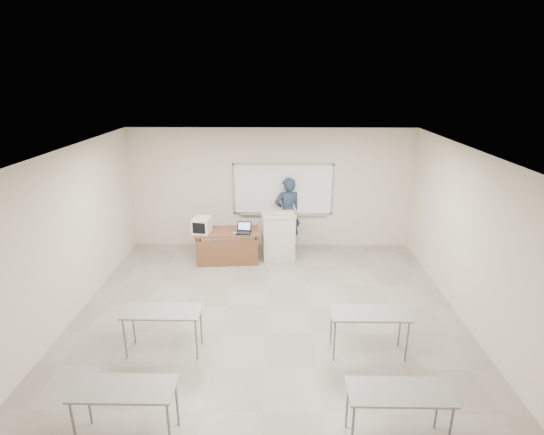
{
  "coord_description": "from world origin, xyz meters",
  "views": [
    {
      "loc": [
        0.2,
        -6.21,
        4.18
      ],
      "look_at": [
        0.06,
        2.2,
        1.35
      ],
      "focal_mm": 28.0,
      "sensor_mm": 36.0,
      "label": 1
    }
  ],
  "objects_px": {
    "whiteboard": "(283,190)",
    "crt_monitor": "(202,225)",
    "mouse": "(235,233)",
    "instructor_desk": "(227,240)",
    "laptop": "(244,230)",
    "presenter": "(288,213)",
    "podium": "(278,236)",
    "keyboard": "(285,212)"
  },
  "relations": [
    {
      "from": "whiteboard",
      "to": "laptop",
      "type": "bearing_deg",
      "value": -129.85
    },
    {
      "from": "podium",
      "to": "laptop",
      "type": "distance_m",
      "value": 0.89
    },
    {
      "from": "crt_monitor",
      "to": "presenter",
      "type": "relative_size",
      "value": 0.24
    },
    {
      "from": "crt_monitor",
      "to": "mouse",
      "type": "xyz_separation_m",
      "value": [
        0.75,
        -0.08,
        -0.16
      ]
    },
    {
      "from": "whiteboard",
      "to": "laptop",
      "type": "xyz_separation_m",
      "value": [
        -0.9,
        -1.08,
        -0.67
      ]
    },
    {
      "from": "instructor_desk",
      "to": "presenter",
      "type": "xyz_separation_m",
      "value": [
        1.42,
        1.0,
        0.36
      ]
    },
    {
      "from": "instructor_desk",
      "to": "podium",
      "type": "bearing_deg",
      "value": 9.55
    },
    {
      "from": "laptop",
      "to": "mouse",
      "type": "bearing_deg",
      "value": -155.88
    },
    {
      "from": "podium",
      "to": "presenter",
      "type": "height_order",
      "value": "presenter"
    },
    {
      "from": "laptop",
      "to": "keyboard",
      "type": "distance_m",
      "value": 1.07
    },
    {
      "from": "instructor_desk",
      "to": "podium",
      "type": "height_order",
      "value": "podium"
    },
    {
      "from": "whiteboard",
      "to": "crt_monitor",
      "type": "xyz_separation_m",
      "value": [
        -1.85,
        -1.08,
        -0.56
      ]
    },
    {
      "from": "whiteboard",
      "to": "keyboard",
      "type": "relative_size",
      "value": 5.96
    },
    {
      "from": "whiteboard",
      "to": "crt_monitor",
      "type": "distance_m",
      "value": 2.22
    },
    {
      "from": "keyboard",
      "to": "presenter",
      "type": "relative_size",
      "value": 0.23
    },
    {
      "from": "whiteboard",
      "to": "crt_monitor",
      "type": "bearing_deg",
      "value": -149.72
    },
    {
      "from": "instructor_desk",
      "to": "keyboard",
      "type": "height_order",
      "value": "keyboard"
    },
    {
      "from": "keyboard",
      "to": "instructor_desk",
      "type": "bearing_deg",
      "value": -152.44
    },
    {
      "from": "laptop",
      "to": "keyboard",
      "type": "height_order",
      "value": "keyboard"
    },
    {
      "from": "podium",
      "to": "presenter",
      "type": "bearing_deg",
      "value": 64.42
    },
    {
      "from": "instructor_desk",
      "to": "keyboard",
      "type": "relative_size",
      "value": 3.54
    },
    {
      "from": "mouse",
      "to": "crt_monitor",
      "type": "bearing_deg",
      "value": 178.25
    },
    {
      "from": "whiteboard",
      "to": "instructor_desk",
      "type": "bearing_deg",
      "value": -140.64
    },
    {
      "from": "whiteboard",
      "to": "laptop",
      "type": "relative_size",
      "value": 7.76
    },
    {
      "from": "podium",
      "to": "keyboard",
      "type": "xyz_separation_m",
      "value": [
        0.15,
        0.08,
        0.56
      ]
    },
    {
      "from": "podium",
      "to": "presenter",
      "type": "xyz_separation_m",
      "value": [
        0.23,
        0.7,
        0.35
      ]
    },
    {
      "from": "instructor_desk",
      "to": "crt_monitor",
      "type": "xyz_separation_m",
      "value": [
        -0.55,
        -0.01,
        0.38
      ]
    },
    {
      "from": "mouse",
      "to": "keyboard",
      "type": "relative_size",
      "value": 0.22
    },
    {
      "from": "instructor_desk",
      "to": "laptop",
      "type": "xyz_separation_m",
      "value": [
        0.4,
        -0.01,
        0.26
      ]
    },
    {
      "from": "whiteboard",
      "to": "podium",
      "type": "height_order",
      "value": "whiteboard"
    },
    {
      "from": "instructor_desk",
      "to": "laptop",
      "type": "relative_size",
      "value": 4.6
    },
    {
      "from": "instructor_desk",
      "to": "keyboard",
      "type": "distance_m",
      "value": 1.51
    },
    {
      "from": "crt_monitor",
      "to": "presenter",
      "type": "distance_m",
      "value": 2.22
    },
    {
      "from": "whiteboard",
      "to": "mouse",
      "type": "relative_size",
      "value": 26.91
    },
    {
      "from": "crt_monitor",
      "to": "keyboard",
      "type": "distance_m",
      "value": 1.94
    },
    {
      "from": "whiteboard",
      "to": "presenter",
      "type": "height_order",
      "value": "whiteboard"
    },
    {
      "from": "instructor_desk",
      "to": "presenter",
      "type": "bearing_deg",
      "value": 30.51
    },
    {
      "from": "crt_monitor",
      "to": "keyboard",
      "type": "relative_size",
      "value": 1.05
    },
    {
      "from": "podium",
      "to": "keyboard",
      "type": "distance_m",
      "value": 0.59
    },
    {
      "from": "podium",
      "to": "crt_monitor",
      "type": "relative_size",
      "value": 2.53
    },
    {
      "from": "crt_monitor",
      "to": "mouse",
      "type": "distance_m",
      "value": 0.77
    },
    {
      "from": "instructor_desk",
      "to": "laptop",
      "type": "bearing_deg",
      "value": -6.53
    }
  ]
}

